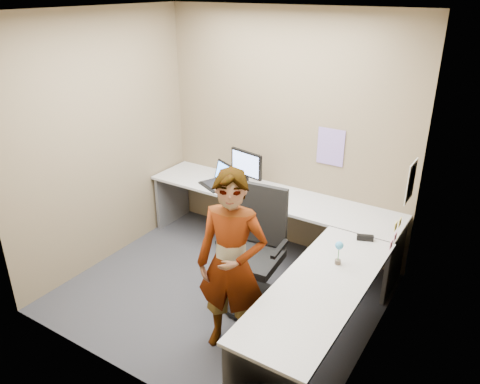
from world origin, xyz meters
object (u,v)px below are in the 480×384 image
Objects in this scene: person at (232,265)px; monitor at (246,166)px; office_chair at (255,259)px; desk at (279,238)px.

monitor is at bearing 103.57° from person.
monitor is 1.20m from office_chair.
office_chair reaches higher than desk.
office_chair is (-0.09, -0.31, -0.11)m from desk.
monitor reaches higher than office_chair.
office_chair is at bearing -41.96° from monitor.
monitor is at bearing 143.04° from desk.
office_chair is 0.71× the size of person.
desk is 1.00m from monitor.
desk is at bearing 79.35° from person.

